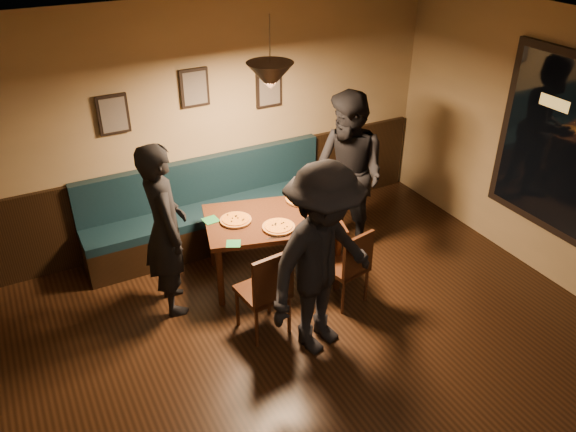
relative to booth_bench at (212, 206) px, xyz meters
The scene contains 22 objects.
ceiling 3.94m from the booth_bench, 90.00° to the right, with size 7.00×7.00×0.00m, color silver.
wall_back 0.95m from the booth_bench, 90.00° to the left, with size 6.00×6.00×0.00m, color #8C704F.
wainscot 0.27m from the booth_bench, 90.00° to the left, with size 5.88×0.06×1.00m, color black.
booth_bench is the anchor object (origin of this frame).
picture_left 1.52m from the booth_bench, 163.30° to the left, with size 0.32×0.04×0.42m, color black.
picture_center 1.38m from the booth_bench, 90.00° to the left, with size 0.32×0.04×0.42m, color black.
picture_right 1.52m from the booth_bench, 16.70° to the left, with size 0.32×0.04×0.42m, color black.
pendant_lamp 2.01m from the booth_bench, 70.74° to the right, with size 0.44×0.44×0.25m, color black.
dining_table 1.01m from the booth_bench, 70.74° to the right, with size 1.39×0.90×0.75m, color black.
chair_near_left 1.68m from the booth_bench, 94.87° to the right, with size 0.42×0.42×0.95m, color black, non-canonical shape.
chair_near_right 1.83m from the booth_bench, 64.27° to the right, with size 0.38×0.38×0.86m, color #321A0D, non-canonical shape.
diner_left 1.26m from the booth_bench, 131.72° to the right, with size 0.65×0.43×1.79m, color black.
diner_right 1.63m from the booth_bench, 30.80° to the right, with size 0.92×0.72×1.90m, color black.
diner_front 2.15m from the booth_bench, 83.37° to the right, with size 1.21×0.69×1.87m, color black.
pizza_a 0.87m from the booth_bench, 92.75° to the right, with size 0.33×0.33×0.04m, color #C27024.
pizza_b 1.23m from the booth_bench, 76.01° to the right, with size 0.34×0.34×0.04m, color #C17524.
pizza_c 1.12m from the booth_bench, 43.77° to the right, with size 0.36×0.36×0.04m, color orange.
soda_glass 1.52m from the booth_bench, 53.84° to the right, with size 0.06×0.06×0.14m, color black.
tabasco_bottle 1.36m from the booth_bench, 47.41° to the right, with size 0.03×0.03×0.11m, color #AA0705.
napkin_a 0.78m from the booth_bench, 110.76° to the right, with size 0.15×0.15×0.01m, color #1D7037.
napkin_b 1.26m from the booth_bench, 100.68° to the right, with size 0.14×0.14×0.01m, color #20793B.
cutlery_set 1.36m from the booth_bench, 79.00° to the right, with size 0.02×0.18×0.00m, color silver.
Camera 1 is at (-1.92, -2.36, 3.78)m, focal length 35.59 mm.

